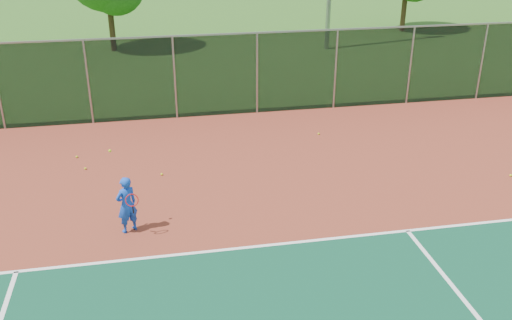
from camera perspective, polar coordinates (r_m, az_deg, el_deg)
The scene contains 8 objects.
court_apron at distance 12.92m, azimuth 8.56°, elevation -10.23°, with size 30.00×20.00×0.02m, color maroon.
fence_back at distance 21.10m, azimuth 0.11°, elevation 8.74°, with size 30.00×0.06×3.03m.
tennis_player at distance 13.89m, azimuth -12.80°, elevation -4.37°, with size 0.63×0.69×2.13m.
practice_ball_1 at distance 19.58m, azimuth 6.29°, elevation 2.63°, with size 0.07×0.07×0.07m, color #BDCC17.
practice_ball_2 at distance 18.55m, azimuth -17.48°, elevation 0.31°, with size 0.07×0.07×0.07m, color #BDCC17.
practice_ball_3 at distance 17.68m, azimuth -16.70°, elevation -0.81°, with size 0.07×0.07×0.07m, color #BDCC17.
practice_ball_4 at distance 18.08m, azimuth 24.11°, elevation -1.42°, with size 0.07×0.07×0.07m, color #BDCC17.
practice_ball_5 at distance 16.80m, azimuth -9.41°, elevation -1.41°, with size 0.07×0.07×0.07m, color #BDCC17.
Camera 1 is at (-3.80, -7.94, 7.33)m, focal length 40.00 mm.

